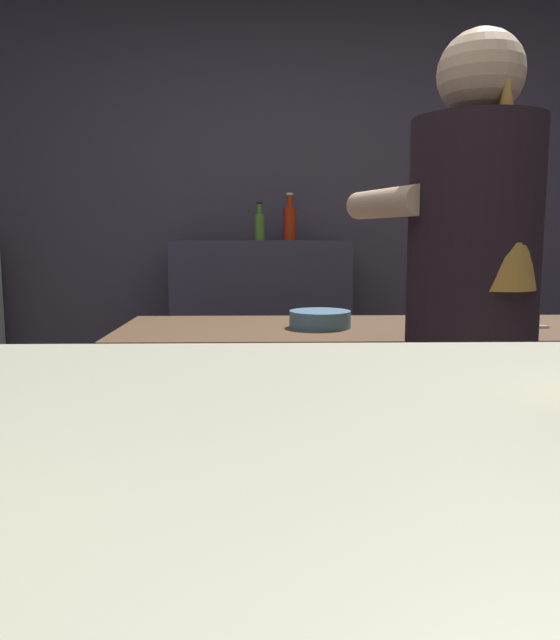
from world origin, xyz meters
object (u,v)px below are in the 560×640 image
object	(u,v)px
bartender	(472,315)
chefs_knife	(513,327)
mixing_bowl	(320,319)
bottle_olive_oil	(260,226)
bottle_vinegar	(290,222)

from	to	relation	value
bartender	chefs_knife	distance (m)	0.50
mixing_bowl	bottle_olive_oil	size ratio (longest dim) A/B	1.04
chefs_knife	bottle_olive_oil	xyz separation A→B (m)	(-0.86, 1.27, 0.36)
bottle_olive_oil	bottle_vinegar	bearing A→B (deg)	26.37
bartender	bottle_olive_oil	world-z (taller)	bartender
mixing_bowl	bottle_olive_oil	xyz separation A→B (m)	(-0.21, 1.24, 0.33)
mixing_bowl	bottle_vinegar	world-z (taller)	bottle_vinegar
bottle_olive_oil	bartender	bearing A→B (deg)	-70.98
mixing_bowl	bottle_olive_oil	world-z (taller)	bottle_olive_oil
chefs_knife	bottle_vinegar	world-z (taller)	bottle_vinegar
bartender	chefs_knife	size ratio (longest dim) A/B	7.20
mixing_bowl	chefs_knife	xyz separation A→B (m)	(0.64, -0.03, -0.02)
bartender	bottle_olive_oil	xyz separation A→B (m)	(-0.58, 1.68, 0.27)
chefs_knife	bottle_vinegar	size ratio (longest dim) A/B	0.95
bartender	bottle_vinegar	distance (m)	1.83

